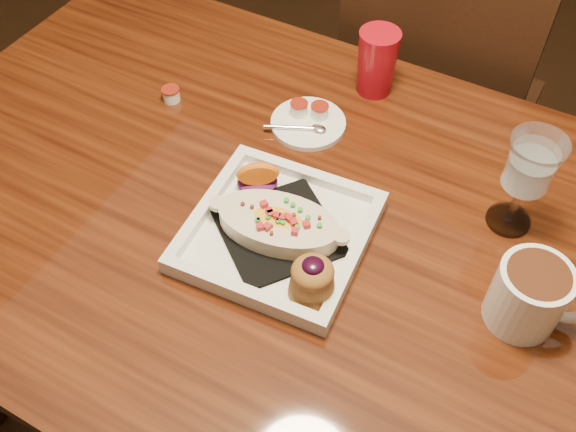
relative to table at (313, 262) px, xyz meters
The scene contains 9 objects.
floor 0.65m from the table, ahead, with size 7.00×7.00×0.00m, color black.
table is the anchor object (origin of this frame).
chair_far 0.65m from the table, 90.00° to the left, with size 0.42×0.42×0.93m.
plate 0.14m from the table, 117.38° to the right, with size 0.28×0.28×0.08m.
coffee_mug 0.36m from the table, ahead, with size 0.14×0.10×0.10m.
goblet 0.37m from the table, 30.65° to the left, with size 0.08×0.08×0.17m.
saucer 0.25m from the table, 120.79° to the left, with size 0.13×0.13×0.09m.
creamer_loose 0.41m from the table, 159.57° to the left, with size 0.03×0.03×0.03m.
red_tumbler 0.38m from the table, 98.97° to the left, with size 0.07×0.07×0.12m, color red.
Camera 1 is at (0.26, -0.56, 1.53)m, focal length 40.00 mm.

